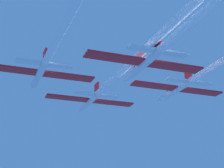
% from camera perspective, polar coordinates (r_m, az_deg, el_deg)
% --- Properties ---
extents(jet_lead, '(21.02, 56.41, 3.48)m').
position_cam_1_polar(jet_lead, '(75.83, -0.22, 0.38)').
color(jet_lead, white).
extents(jet_left_wing, '(21.02, 55.71, 3.48)m').
position_cam_1_polar(jet_left_wing, '(59.96, -8.70, 6.12)').
color(jet_left_wing, white).
extents(jet_right_wing, '(21.02, 53.75, 3.48)m').
position_cam_1_polar(jet_right_wing, '(71.28, 14.99, 2.42)').
color(jet_right_wing, white).
extents(jet_slot, '(21.02, 63.34, 3.48)m').
position_cam_1_polar(jet_slot, '(50.06, 13.44, 10.31)').
color(jet_slot, white).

